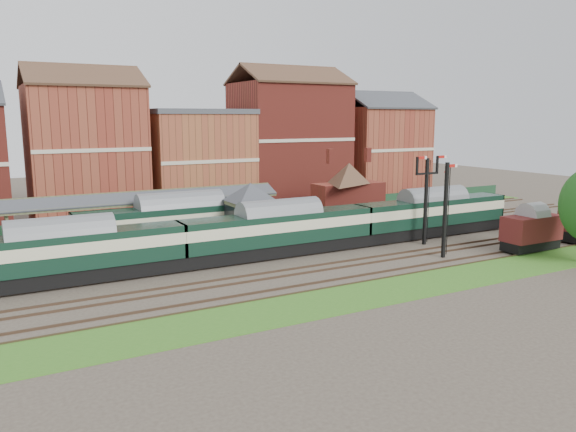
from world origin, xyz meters
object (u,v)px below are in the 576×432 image
semaphore_bracket (426,195)px  signal_box (251,215)px  platform_railcar (181,222)px  goods_van_a (531,230)px  dmu_train (279,229)px

semaphore_bracket → signal_box: bearing=159.1°
platform_railcar → goods_van_a: (26.74, -15.50, -0.56)m
dmu_train → platform_railcar: size_ratio=2.82×
platform_railcar → goods_van_a: 30.91m
dmu_train → platform_railcar: bearing=134.9°
dmu_train → semaphore_bracket: bearing=-10.2°
semaphore_bracket → goods_van_a: semaphore_bracket is taller
signal_box → goods_van_a: 24.69m
dmu_train → platform_railcar: platform_railcar is taller
goods_van_a → signal_box: bearing=150.2°
dmu_train → goods_van_a: (20.27, -9.00, -0.42)m
dmu_train → goods_van_a: dmu_train is taller
dmu_train → goods_van_a: bearing=-23.9°
semaphore_bracket → platform_railcar: semaphore_bracket is taller
signal_box → semaphore_bracket: size_ratio=0.73×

